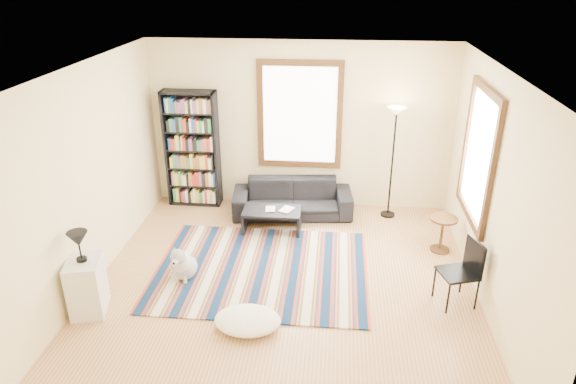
# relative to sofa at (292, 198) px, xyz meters

# --- Properties ---
(floor) EXTENTS (5.00, 5.00, 0.10)m
(floor) POSITION_rel_sofa_xyz_m (0.08, -2.05, -0.34)
(floor) COLOR tan
(floor) RESTS_ON ground
(ceiling) EXTENTS (5.00, 5.00, 0.10)m
(ceiling) POSITION_rel_sofa_xyz_m (0.08, -2.05, 2.56)
(ceiling) COLOR white
(ceiling) RESTS_ON floor
(wall_back) EXTENTS (5.00, 0.10, 2.80)m
(wall_back) POSITION_rel_sofa_xyz_m (0.08, 0.50, 1.11)
(wall_back) COLOR beige
(wall_back) RESTS_ON floor
(wall_front) EXTENTS (5.00, 0.10, 2.80)m
(wall_front) POSITION_rel_sofa_xyz_m (0.08, -4.60, 1.11)
(wall_front) COLOR beige
(wall_front) RESTS_ON floor
(wall_left) EXTENTS (0.10, 5.00, 2.80)m
(wall_left) POSITION_rel_sofa_xyz_m (-2.47, -2.05, 1.11)
(wall_left) COLOR beige
(wall_left) RESTS_ON floor
(wall_right) EXTENTS (0.10, 5.00, 2.80)m
(wall_right) POSITION_rel_sofa_xyz_m (2.63, -2.05, 1.11)
(wall_right) COLOR beige
(wall_right) RESTS_ON floor
(window_back) EXTENTS (1.20, 0.06, 1.60)m
(window_back) POSITION_rel_sofa_xyz_m (0.08, 0.42, 1.31)
(window_back) COLOR white
(window_back) RESTS_ON wall_back
(window_right) EXTENTS (0.06, 1.20, 1.60)m
(window_right) POSITION_rel_sofa_xyz_m (2.55, -1.25, 1.31)
(window_right) COLOR white
(window_right) RESTS_ON wall_right
(rug) EXTENTS (2.88, 2.31, 0.02)m
(rug) POSITION_rel_sofa_xyz_m (-0.27, -1.77, -0.28)
(rug) COLOR #0D2442
(rug) RESTS_ON floor
(sofa) EXTENTS (0.97, 2.04, 0.57)m
(sofa) POSITION_rel_sofa_xyz_m (0.00, 0.00, 0.00)
(sofa) COLOR black
(sofa) RESTS_ON floor
(bookshelf) EXTENTS (0.90, 0.30, 2.00)m
(bookshelf) POSITION_rel_sofa_xyz_m (-1.73, 0.27, 0.71)
(bookshelf) COLOR black
(bookshelf) RESTS_ON floor
(coffee_table) EXTENTS (0.91, 0.52, 0.36)m
(coffee_table) POSITION_rel_sofa_xyz_m (-0.27, -0.62, -0.11)
(coffee_table) COLOR black
(coffee_table) RESTS_ON floor
(book_a) EXTENTS (0.21, 0.17, 0.02)m
(book_a) POSITION_rel_sofa_xyz_m (-0.37, -0.62, 0.08)
(book_a) COLOR beige
(book_a) RESTS_ON coffee_table
(book_b) EXTENTS (0.25, 0.29, 0.02)m
(book_b) POSITION_rel_sofa_xyz_m (-0.12, -0.57, 0.08)
(book_b) COLOR beige
(book_b) RESTS_ON coffee_table
(floor_cushion) EXTENTS (0.92, 0.80, 0.20)m
(floor_cushion) POSITION_rel_sofa_xyz_m (-0.25, -3.00, -0.19)
(floor_cushion) COLOR white
(floor_cushion) RESTS_ON floor
(floor_lamp) EXTENTS (0.30, 0.30, 1.86)m
(floor_lamp) POSITION_rel_sofa_xyz_m (1.60, 0.10, 0.64)
(floor_lamp) COLOR black
(floor_lamp) RESTS_ON floor
(side_table) EXTENTS (0.51, 0.51, 0.54)m
(side_table) POSITION_rel_sofa_xyz_m (2.28, -0.99, -0.02)
(side_table) COLOR #422710
(side_table) RESTS_ON floor
(folding_chair) EXTENTS (0.52, 0.51, 0.86)m
(folding_chair) POSITION_rel_sofa_xyz_m (2.23, -2.27, 0.14)
(folding_chair) COLOR black
(folding_chair) RESTS_ON floor
(white_cabinet) EXTENTS (0.49, 0.58, 0.70)m
(white_cabinet) POSITION_rel_sofa_xyz_m (-2.22, -2.86, 0.06)
(white_cabinet) COLOR silver
(white_cabinet) RESTS_ON floor
(table_lamp) EXTENTS (0.29, 0.29, 0.38)m
(table_lamp) POSITION_rel_sofa_xyz_m (-2.22, -2.86, 0.60)
(table_lamp) COLOR black
(table_lamp) RESTS_ON white_cabinet
(dog) EXTENTS (0.42, 0.55, 0.52)m
(dog) POSITION_rel_sofa_xyz_m (-1.27, -2.05, -0.03)
(dog) COLOR silver
(dog) RESTS_ON floor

